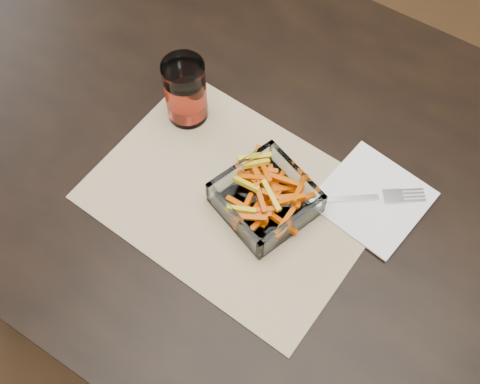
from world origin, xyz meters
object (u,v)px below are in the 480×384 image
object	(u,v)px
glass_bowl	(266,200)
tumbler	(186,93)
fork	(372,197)
dining_table	(313,216)

from	to	relation	value
glass_bowl	tumbler	distance (m)	0.24
glass_bowl	tumbler	bearing A→B (deg)	158.45
fork	glass_bowl	bearing A→B (deg)	-88.87
dining_table	glass_bowl	size ratio (longest dim) A/B	9.14
dining_table	tumbler	size ratio (longest dim) A/B	12.51
tumbler	fork	bearing A→B (deg)	3.60
glass_bowl	tumbler	world-z (taller)	tumbler
tumbler	fork	xyz separation A→B (m)	(0.36, 0.02, -0.05)
glass_bowl	fork	world-z (taller)	glass_bowl
glass_bowl	fork	xyz separation A→B (m)	(0.14, 0.11, -0.02)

